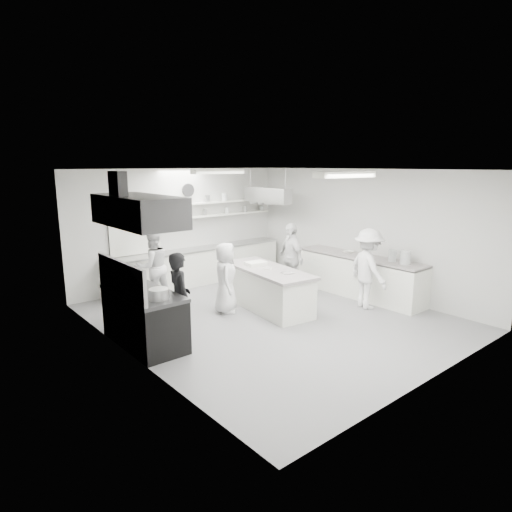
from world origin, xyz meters
TOP-DOWN VIEW (x-y plane):
  - floor at (0.00, 0.00)m, footprint 6.00×7.00m
  - ceiling at (0.00, 0.00)m, footprint 6.00×7.00m
  - wall_back at (0.00, 3.50)m, footprint 6.00×0.04m
  - wall_front at (0.00, -3.50)m, footprint 6.00×0.04m
  - wall_left at (-3.00, 0.00)m, footprint 0.04×7.00m
  - wall_right at (3.00, 0.00)m, footprint 0.04×7.00m
  - stove at (-2.60, 0.40)m, footprint 0.80×1.80m
  - exhaust_hood at (-2.60, 0.40)m, footprint 0.85×2.00m
  - back_counter at (0.30, 3.20)m, footprint 5.00×0.60m
  - shelf_lower at (0.70, 3.37)m, footprint 4.20×0.26m
  - shelf_upper at (0.70, 3.37)m, footprint 4.20×0.26m
  - pass_through_window at (-1.30, 3.48)m, footprint 1.30×0.04m
  - wall_clock at (0.20, 3.46)m, footprint 0.32×0.05m
  - right_counter at (2.65, -0.20)m, footprint 0.74×3.30m
  - pot_rack at (2.00, 2.40)m, footprint 0.30×1.60m
  - light_fixture_front at (0.00, -1.80)m, footprint 1.30×0.25m
  - light_fixture_rear at (0.00, 1.80)m, footprint 1.30×0.25m
  - prep_island at (0.33, 0.47)m, footprint 1.14×2.39m
  - stove_pot at (-2.60, 0.81)m, footprint 0.46×0.46m
  - cook_stove at (-2.09, 0.05)m, footprint 0.48×0.65m
  - cook_back at (-1.40, 2.42)m, footprint 0.85×0.67m
  - cook_island_left at (-0.51, 0.87)m, footprint 0.81×0.88m
  - cook_island_right at (1.60, 1.05)m, footprint 0.66×1.08m
  - cook_right at (2.05, -0.89)m, footprint 0.99×1.29m
  - bowl_island_a at (0.37, -0.10)m, footprint 0.29×0.29m
  - bowl_island_b at (0.31, 0.46)m, footprint 0.22×0.22m
  - bowl_right at (2.78, 0.24)m, footprint 0.28×0.28m

SIDE VIEW (x-z plane):
  - floor at x=0.00m, z-range -0.02..0.00m
  - prep_island at x=0.33m, z-range 0.00..0.85m
  - stove at x=-2.60m, z-range 0.00..0.90m
  - back_counter at x=0.30m, z-range 0.00..0.92m
  - right_counter at x=2.65m, z-range 0.00..0.94m
  - cook_island_left at x=-0.51m, z-range 0.00..1.50m
  - cook_stove at x=-2.09m, z-range 0.00..1.63m
  - cook_back at x=-1.40m, z-range 0.00..1.69m
  - cook_island_right at x=1.60m, z-range 0.00..1.72m
  - cook_right at x=2.05m, z-range 0.00..1.76m
  - bowl_island_a at x=0.37m, z-range 0.85..0.91m
  - bowl_island_b at x=0.31m, z-range 0.85..0.91m
  - bowl_right at x=2.78m, z-range 0.94..1.00m
  - stove_pot at x=-2.60m, z-range 0.91..1.17m
  - pass_through_window at x=-1.30m, z-range 0.95..1.95m
  - wall_back at x=0.00m, z-range 0.00..3.00m
  - wall_front at x=0.00m, z-range 0.00..3.00m
  - wall_left at x=-3.00m, z-range 0.00..3.00m
  - wall_right at x=3.00m, z-range 0.00..3.00m
  - shelf_lower at x=0.70m, z-range 1.73..1.77m
  - shelf_upper at x=0.70m, z-range 2.08..2.12m
  - pot_rack at x=2.00m, z-range 2.10..2.50m
  - exhaust_hood at x=-2.60m, z-range 2.10..2.60m
  - wall_clock at x=0.20m, z-range 2.29..2.61m
  - light_fixture_front at x=0.00m, z-range 2.89..2.99m
  - light_fixture_rear at x=0.00m, z-range 2.89..2.99m
  - ceiling at x=0.00m, z-range 3.00..3.02m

